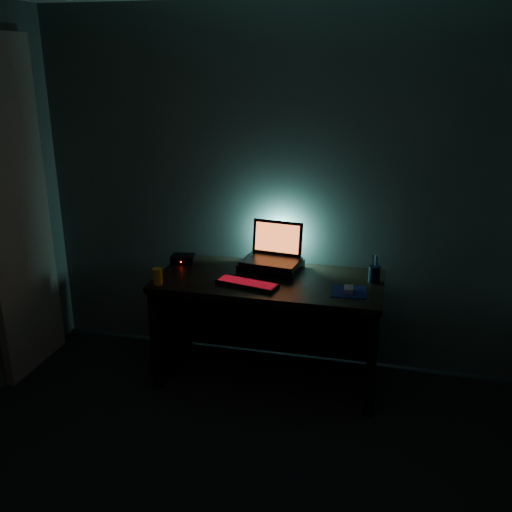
{
  "coord_description": "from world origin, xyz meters",
  "views": [
    {
      "loc": [
        0.74,
        -1.84,
        2.13
      ],
      "look_at": [
        -0.08,
        1.57,
        0.92
      ],
      "focal_mm": 40.0,
      "sensor_mm": 36.0,
      "label": 1
    }
  ],
  "objects_px": {
    "mouse": "(349,289)",
    "juice_glass": "(158,276)",
    "pen_cup": "(374,274)",
    "laptop": "(274,252)",
    "keyboard": "(247,284)",
    "router": "(183,259)"
  },
  "relations": [
    {
      "from": "laptop",
      "to": "pen_cup",
      "type": "xyz_separation_m",
      "value": [
        0.69,
        -0.11,
        -0.07
      ]
    },
    {
      "from": "keyboard",
      "to": "mouse",
      "type": "height_order",
      "value": "mouse"
    },
    {
      "from": "mouse",
      "to": "router",
      "type": "bearing_deg",
      "value": 161.84
    },
    {
      "from": "laptop",
      "to": "juice_glass",
      "type": "relative_size",
      "value": 3.83
    },
    {
      "from": "juice_glass",
      "to": "pen_cup",
      "type": "bearing_deg",
      "value": 15.19
    },
    {
      "from": "laptop",
      "to": "mouse",
      "type": "distance_m",
      "value": 0.64
    },
    {
      "from": "mouse",
      "to": "juice_glass",
      "type": "xyz_separation_m",
      "value": [
        -1.21,
        -0.16,
        0.04
      ]
    },
    {
      "from": "laptop",
      "to": "router",
      "type": "distance_m",
      "value": 0.66
    },
    {
      "from": "keyboard",
      "to": "juice_glass",
      "type": "xyz_separation_m",
      "value": [
        -0.57,
        -0.12,
        0.04
      ]
    },
    {
      "from": "mouse",
      "to": "pen_cup",
      "type": "xyz_separation_m",
      "value": [
        0.15,
        0.21,
        0.04
      ]
    },
    {
      "from": "pen_cup",
      "to": "keyboard",
      "type": "bearing_deg",
      "value": -162.32
    },
    {
      "from": "keyboard",
      "to": "juice_glass",
      "type": "height_order",
      "value": "juice_glass"
    },
    {
      "from": "keyboard",
      "to": "juice_glass",
      "type": "bearing_deg",
      "value": -155.64
    },
    {
      "from": "juice_glass",
      "to": "laptop",
      "type": "bearing_deg",
      "value": 35.61
    },
    {
      "from": "mouse",
      "to": "juice_glass",
      "type": "distance_m",
      "value": 1.22
    },
    {
      "from": "keyboard",
      "to": "router",
      "type": "distance_m",
      "value": 0.64
    },
    {
      "from": "router",
      "to": "keyboard",
      "type": "bearing_deg",
      "value": -38.17
    },
    {
      "from": "laptop",
      "to": "keyboard",
      "type": "xyz_separation_m",
      "value": [
        -0.1,
        -0.36,
        -0.11
      ]
    },
    {
      "from": "laptop",
      "to": "juice_glass",
      "type": "distance_m",
      "value": 0.82
    },
    {
      "from": "mouse",
      "to": "juice_glass",
      "type": "bearing_deg",
      "value": -177.95
    },
    {
      "from": "juice_glass",
      "to": "router",
      "type": "relative_size",
      "value": 0.59
    },
    {
      "from": "laptop",
      "to": "keyboard",
      "type": "height_order",
      "value": "laptop"
    }
  ]
}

